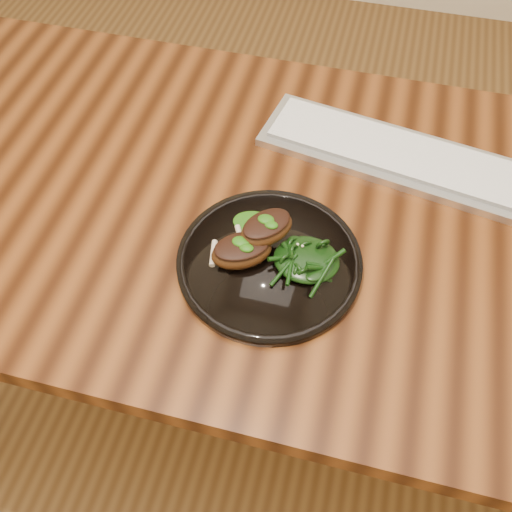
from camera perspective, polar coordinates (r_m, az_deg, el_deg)
The scene contains 7 objects.
desk at distance 1.04m, azimuth 3.90°, elevation 1.89°, with size 1.60×0.80×0.75m.
plate at distance 0.89m, azimuth 1.34°, elevation -0.55°, with size 0.29×0.29×0.02m.
lamb_chop_front at distance 0.87m, azimuth -1.48°, elevation 0.55°, with size 0.11×0.10×0.04m.
lamb_chop_back at distance 0.88m, azimuth 1.01°, elevation 2.82°, with size 0.10×0.10×0.04m.
herb_smear at distance 0.93m, azimuth 0.07°, elevation 3.28°, with size 0.08×0.05×0.00m, color #144907.
greens_heap at distance 0.87m, azimuth 5.10°, elevation -0.10°, with size 0.10×0.10×0.04m.
keyboard at distance 1.08m, azimuth 13.40°, elevation 9.94°, with size 0.50×0.23×0.02m.
Camera 1 is at (0.09, -0.64, 1.49)m, focal length 40.00 mm.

